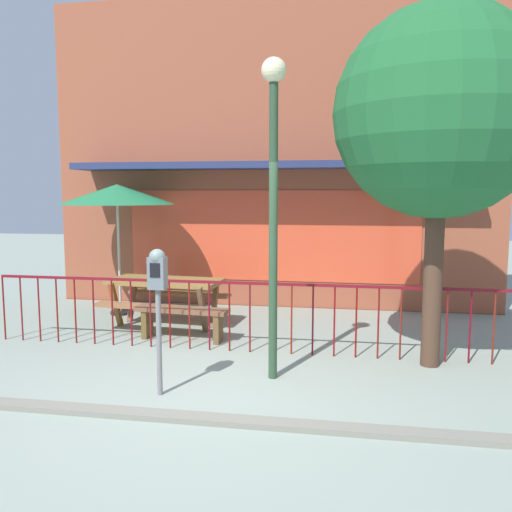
% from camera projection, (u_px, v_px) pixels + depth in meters
% --- Properties ---
extents(ground, '(40.00, 40.00, 0.00)m').
position_uv_depth(ground, '(209.00, 397.00, 5.64)').
color(ground, gray).
extents(pub_storefront, '(8.43, 1.33, 5.76)m').
position_uv_depth(pub_storefront, '(273.00, 156.00, 10.00)').
color(pub_storefront, '#582C1F').
rests_on(pub_storefront, ground).
extents(patio_fence_front, '(7.10, 0.04, 0.97)m').
position_uv_depth(patio_fence_front, '(240.00, 304.00, 7.17)').
color(patio_fence_front, maroon).
rests_on(patio_fence_front, ground).
extents(picnic_table_left, '(1.92, 1.52, 0.79)m').
position_uv_depth(picnic_table_left, '(165.00, 289.00, 8.53)').
color(picnic_table_left, olive).
rests_on(picnic_table_left, ground).
extents(patio_umbrella, '(2.00, 2.00, 2.30)m').
position_uv_depth(patio_umbrella, '(117.00, 195.00, 9.24)').
color(patio_umbrella, black).
rests_on(patio_umbrella, ground).
extents(patio_bench, '(1.42, 0.44, 0.48)m').
position_uv_depth(patio_bench, '(182.00, 316.00, 7.79)').
color(patio_bench, brown).
rests_on(patio_bench, ground).
extents(parking_meter_near, '(0.18, 0.17, 1.58)m').
position_uv_depth(parking_meter_near, '(158.00, 283.00, 5.56)').
color(parking_meter_near, slate).
rests_on(parking_meter_near, ground).
extents(street_tree, '(2.53, 2.53, 4.37)m').
position_uv_depth(street_tree, '(440.00, 114.00, 6.30)').
color(street_tree, '#4B3224').
rests_on(street_tree, ground).
extents(street_lamp, '(0.28, 0.28, 3.64)m').
position_uv_depth(street_lamp, '(273.00, 171.00, 5.93)').
color(street_lamp, '#2B452E').
rests_on(street_lamp, ground).
extents(curb_edge, '(11.80, 0.20, 0.11)m').
position_uv_depth(curb_edge, '(193.00, 421.00, 5.05)').
color(curb_edge, gray).
rests_on(curb_edge, ground).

